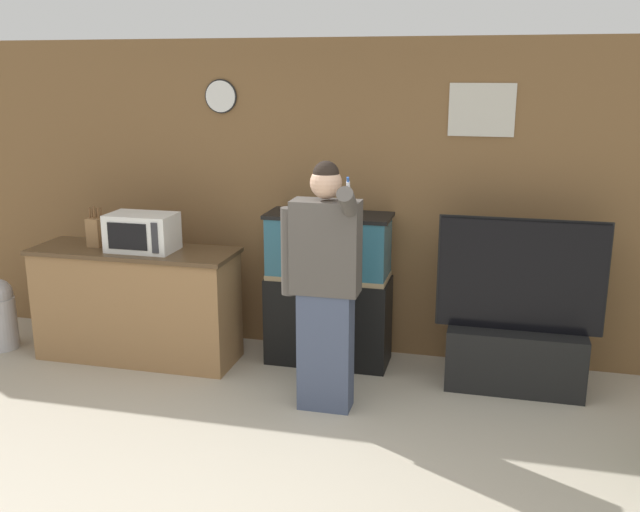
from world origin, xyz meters
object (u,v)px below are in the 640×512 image
at_px(knife_block, 95,231).
at_px(aquarium_on_stand, 329,289).
at_px(tv_on_stand, 516,340).
at_px(person_standing, 324,284).
at_px(microwave, 142,232).
at_px(counter_island, 137,304).

distance_m(knife_block, aquarium_on_stand, 1.97).
bearing_deg(tv_on_stand, aquarium_on_stand, 173.57).
relative_size(tv_on_stand, person_standing, 0.74).
bearing_deg(aquarium_on_stand, tv_on_stand, -6.43).
bearing_deg(microwave, person_standing, -16.80).
relative_size(counter_island, person_standing, 0.96).
xyz_separation_m(counter_island, knife_block, (-0.34, 0.01, 0.59)).
bearing_deg(aquarium_on_stand, counter_island, -168.85).
relative_size(microwave, tv_on_stand, 0.41).
xyz_separation_m(aquarium_on_stand, person_standing, (0.16, -0.82, 0.30)).
xyz_separation_m(counter_island, aquarium_on_stand, (1.56, 0.31, 0.15)).
xyz_separation_m(aquarium_on_stand, tv_on_stand, (1.49, -0.17, -0.24)).
relative_size(microwave, person_standing, 0.30).
bearing_deg(tv_on_stand, microwave, -176.84).
relative_size(knife_block, person_standing, 0.19).
bearing_deg(person_standing, aquarium_on_stand, 101.21).
distance_m(knife_block, person_standing, 2.13).
bearing_deg(knife_block, microwave, -4.46).
relative_size(counter_island, microwave, 3.17).
height_order(knife_block, person_standing, person_standing).
bearing_deg(person_standing, microwave, 163.20).
xyz_separation_m(knife_block, tv_on_stand, (3.39, 0.13, -0.68)).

